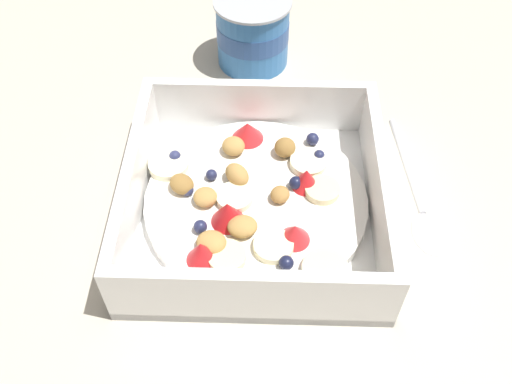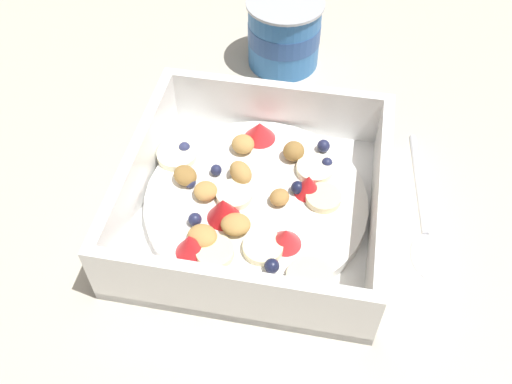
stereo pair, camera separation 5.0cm
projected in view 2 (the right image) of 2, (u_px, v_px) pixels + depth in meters
ground_plane at (247, 205)px, 0.53m from camera, size 2.40×2.40×0.00m
fruit_bowl at (255, 200)px, 0.50m from camera, size 0.22×0.22×0.07m
spoon at (426, 230)px, 0.50m from camera, size 0.04×0.17×0.01m
yogurt_cup at (281, 32)px, 0.64m from camera, size 0.09×0.09×0.08m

